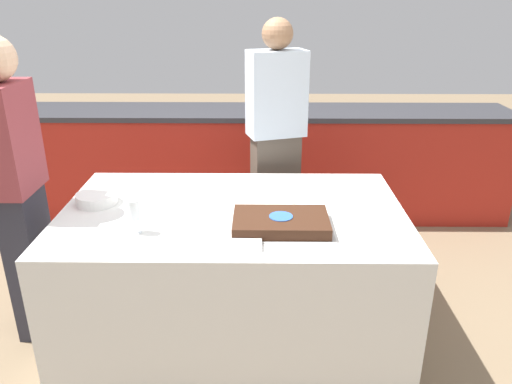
{
  "coord_description": "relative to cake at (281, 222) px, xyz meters",
  "views": [
    {
      "loc": [
        0.15,
        -2.39,
        1.84
      ],
      "look_at": [
        0.12,
        0.0,
        0.86
      ],
      "focal_mm": 35.0,
      "sensor_mm": 36.0,
      "label": 1
    }
  ],
  "objects": [
    {
      "name": "side_plate_right_edge",
      "position": [
        0.42,
        0.26,
        -0.03
      ],
      "size": [
        0.19,
        0.19,
        0.0
      ],
      "color": "white",
      "rests_on": "dining_table"
    },
    {
      "name": "dining_table",
      "position": [
        -0.25,
        0.22,
        -0.41
      ],
      "size": [
        1.8,
        1.1,
        0.76
      ],
      "color": "silver",
      "rests_on": "ground_plane"
    },
    {
      "name": "wine_glass",
      "position": [
        -0.69,
        -0.06,
        0.09
      ],
      "size": [
        0.06,
        0.06,
        0.17
      ],
      "color": "white",
      "rests_on": "dining_table"
    },
    {
      "name": "ground_plane",
      "position": [
        -0.25,
        0.22,
        -0.79
      ],
      "size": [
        14.0,
        14.0,
        0.0
      ],
      "primitive_type": "plane",
      "color": "#7A664C"
    },
    {
      "name": "utensil_pile",
      "position": [
        -0.17,
        -0.19,
        -0.02
      ],
      "size": [
        0.16,
        0.1,
        0.02
      ],
      "color": "white",
      "rests_on": "dining_table"
    },
    {
      "name": "person_cutting_cake",
      "position": [
        0.0,
        0.99,
        0.08
      ],
      "size": [
        0.4,
        0.3,
        1.68
      ],
      "rotation": [
        0.0,
        0.0,
        -2.83
      ],
      "color": "#4C4238",
      "rests_on": "ground_plane"
    },
    {
      "name": "plate_stack",
      "position": [
        -0.98,
        0.29,
        -0.0
      ],
      "size": [
        0.22,
        0.22,
        0.06
      ],
      "color": "white",
      "rests_on": "dining_table"
    },
    {
      "name": "person_seated_left",
      "position": [
        -1.37,
        0.22,
        0.09
      ],
      "size": [
        0.23,
        0.33,
        1.65
      ],
      "rotation": [
        0.0,
        0.0,
        1.57
      ],
      "color": "#282833",
      "rests_on": "ground_plane"
    },
    {
      "name": "side_plate_near_cake",
      "position": [
        -0.01,
        0.31,
        -0.03
      ],
      "size": [
        0.19,
        0.19,
        0.0
      ],
      "color": "white",
      "rests_on": "dining_table"
    },
    {
      "name": "cake",
      "position": [
        0.0,
        0.0,
        0.0
      ],
      "size": [
        0.5,
        0.33,
        0.06
      ],
      "color": "#B7B2AD",
      "rests_on": "dining_table"
    },
    {
      "name": "back_counter",
      "position": [
        -0.25,
        1.84,
        -0.33
      ],
      "size": [
        4.4,
        0.58,
        0.92
      ],
      "color": "#A82319",
      "rests_on": "ground_plane"
    }
  ]
}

